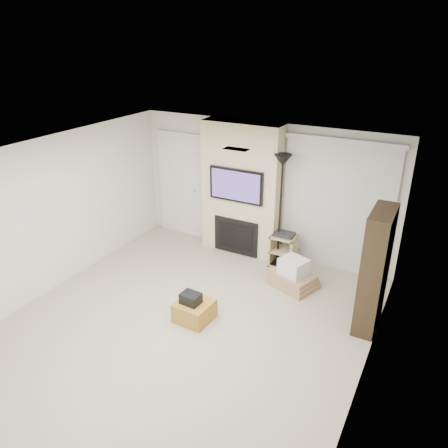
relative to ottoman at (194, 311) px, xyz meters
The scene contains 16 objects.
floor 0.24m from the ottoman, 104.42° to the right, with size 5.00×5.50×0.00m, color #ACA38C.
ceiling 2.36m from the ottoman, 104.42° to the right, with size 5.00×5.50×0.00m, color white.
wall_back 2.80m from the ottoman, 91.03° to the left, with size 5.00×2.50×0.00m, color silver.
wall_front 3.13m from the ottoman, 90.90° to the right, with size 5.00×2.50×0.00m, color silver.
wall_left 2.78m from the ottoman, behind, with size 5.50×2.50×0.00m, color silver.
wall_right 2.70m from the ottoman, ahead, with size 5.50×2.50×0.00m, color silver.
hvac_vent 2.45m from the ottoman, 60.32° to the left, with size 0.35×0.18×0.01m, color silver.
ottoman is the anchor object (origin of this frame).
black_bag 0.24m from the ottoman, 130.59° to the right, with size 0.28×0.22×0.16m, color black.
fireplace_wall 2.63m from the ottoman, 99.52° to the left, with size 1.50×0.47×2.50m.
entry_door 3.26m from the ottoman, 126.06° to the left, with size 1.02×0.11×2.14m.
vertical_blinds 3.07m from the ottoman, 61.75° to the left, with size 1.98×0.10×2.37m.
floor_lamp 2.66m from the ottoman, 77.92° to the left, with size 0.31×0.31×2.08m.
av_stand 2.24m from the ottoman, 75.32° to the left, with size 0.45×0.38×0.66m.
box_stack 1.85m from the ottoman, 58.43° to the left, with size 0.91×0.79×0.51m.
bookshelf 2.65m from the ottoman, 25.74° to the left, with size 0.30×0.80×1.80m.
Camera 1 is at (2.97, -4.37, 3.97)m, focal length 35.00 mm.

